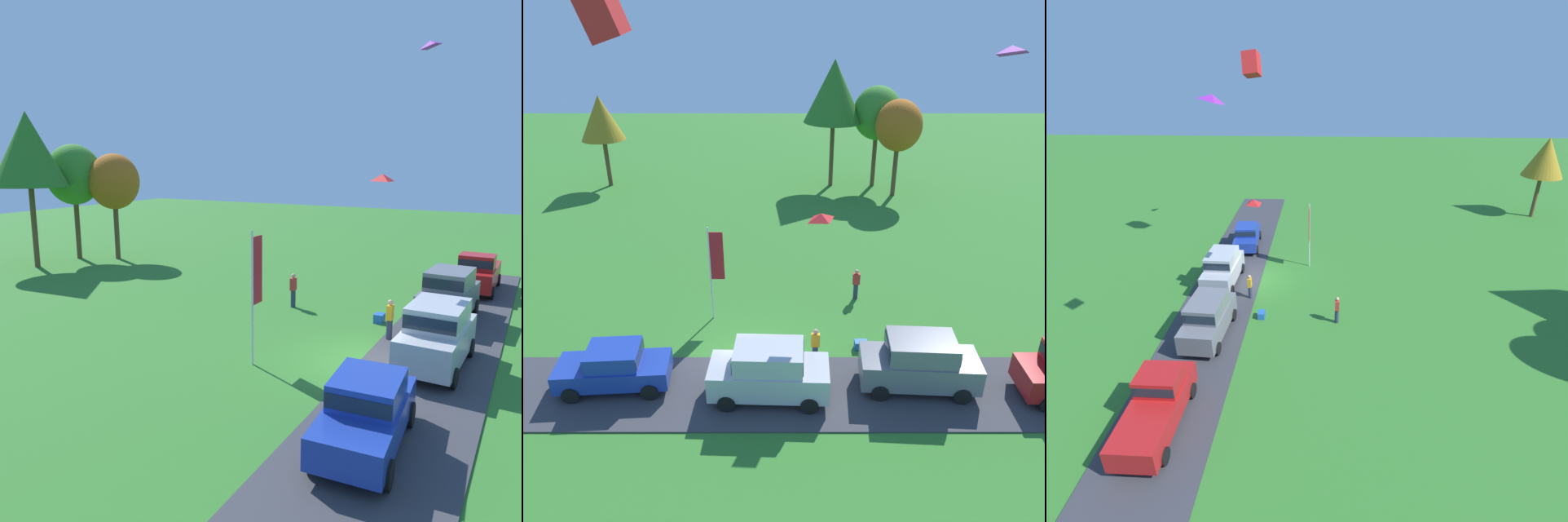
# 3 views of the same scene
# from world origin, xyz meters

# --- Properties ---
(ground_plane) EXTENTS (120.00, 120.00, 0.00)m
(ground_plane) POSITION_xyz_m (0.00, 0.00, 0.00)
(ground_plane) COLOR #337528
(pavement_strip) EXTENTS (36.00, 4.40, 0.06)m
(pavement_strip) POSITION_xyz_m (0.00, -2.09, 0.03)
(pavement_strip) COLOR #38383D
(pavement_strip) RESTS_ON ground
(car_sedan_near_entrance) EXTENTS (4.51, 2.20, 1.84)m
(car_sedan_near_entrance) POSITION_xyz_m (-5.27, -1.77, 1.04)
(car_sedan_near_entrance) COLOR #1E389E
(car_sedan_near_entrance) RESTS_ON ground
(car_suv_far_end) EXTENTS (4.67, 2.18, 2.28)m
(car_suv_far_end) POSITION_xyz_m (0.89, -2.33, 1.30)
(car_suv_far_end) COLOR #B7B7BC
(car_suv_far_end) RESTS_ON ground
(car_suv_by_flagpole) EXTENTS (4.71, 2.27, 2.28)m
(car_suv_by_flagpole) POSITION_xyz_m (6.80, -1.78, 1.30)
(car_suv_by_flagpole) COLOR slate
(car_suv_by_flagpole) RESTS_ON ground
(car_pickup_mid_row) EXTENTS (5.02, 2.09, 2.14)m
(car_pickup_mid_row) POSITION_xyz_m (12.92, -2.32, 1.11)
(car_pickup_mid_row) COLOR red
(car_pickup_mid_row) RESTS_ON ground
(person_watching_sky) EXTENTS (0.36, 0.24, 1.71)m
(person_watching_sky) POSITION_xyz_m (2.79, -0.19, 0.88)
(person_watching_sky) COLOR #2D334C
(person_watching_sky) RESTS_ON ground
(person_beside_suv) EXTENTS (0.36, 0.24, 1.71)m
(person_beside_suv) POSITION_xyz_m (5.23, 5.28, 0.88)
(person_beside_suv) COLOR #2D334C
(person_beside_suv) RESTS_ON ground
(tree_center_back) EXTENTS (3.59, 3.59, 7.57)m
(tree_center_back) POSITION_xyz_m (-13.67, 24.83, 5.74)
(tree_center_back) COLOR brown
(tree_center_back) RESTS_ON ground
(flag_banner) EXTENTS (0.71, 0.08, 4.84)m
(flag_banner) POSITION_xyz_m (-1.79, 3.41, 3.06)
(flag_banner) COLOR silver
(flag_banner) RESTS_ON ground
(cooler_box) EXTENTS (0.56, 0.40, 0.40)m
(cooler_box) POSITION_xyz_m (4.91, 0.83, 0.20)
(cooler_box) COLOR blue
(cooler_box) RESTS_ON ground
(kite_delta_topmost) EXTENTS (1.17, 1.18, 0.75)m
(kite_delta_topmost) POSITION_xyz_m (-8.73, -1.22, 12.98)
(kite_delta_topmost) COLOR purple
(kite_box_trailing_tail) EXTENTS (1.50, 1.26, 1.77)m
(kite_box_trailing_tail) POSITION_xyz_m (-4.19, -0.47, 13.55)
(kite_box_trailing_tail) COLOR red
(kite_diamond_near_flag) EXTENTS (1.33, 1.19, 0.45)m
(kite_diamond_near_flag) POSITION_xyz_m (9.01, 0.19, 12.51)
(kite_diamond_near_flag) COLOR purple
(kite_diamond_over_trees) EXTENTS (1.18, 1.12, 0.29)m
(kite_diamond_over_trees) POSITION_xyz_m (2.90, 0.40, 6.52)
(kite_diamond_over_trees) COLOR red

